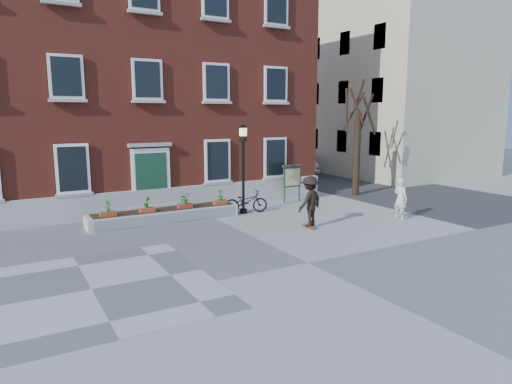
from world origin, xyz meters
TOP-DOWN VIEW (x-y plane):
  - ground at (0.00, 0.00)m, footprint 100.00×100.00m
  - checker_patch at (-6.00, 1.00)m, footprint 6.00×6.00m
  - bicycle at (1.68, 6.99)m, footprint 2.06×1.15m
  - parked_car at (11.62, 16.81)m, footprint 3.04×4.69m
  - bystander at (6.73, 2.73)m, footprint 0.47×0.67m
  - brick_building at (-2.00, 13.98)m, footprint 18.40×10.85m
  - planter_assembly at (-1.99, 7.18)m, footprint 6.20×1.12m
  - bare_tree at (9.01, 8.01)m, footprint 1.83×1.83m
  - side_street at (17.99, 19.78)m, footprint 15.20×36.00m
  - lamp_post at (1.57, 7.01)m, footprint 0.40×0.40m
  - notice_board at (4.94, 8.15)m, footprint 1.10×0.16m
  - skateboarder at (2.57, 3.42)m, footprint 1.42×1.09m

SIDE VIEW (x-z plane):
  - ground at x=0.00m, z-range 0.00..0.00m
  - checker_patch at x=-6.00m, z-range 0.00..0.01m
  - planter_assembly at x=-1.99m, z-range -0.27..0.88m
  - bicycle at x=1.68m, z-range 0.00..1.02m
  - parked_car at x=11.62m, z-range 0.00..1.46m
  - bystander at x=6.73m, z-range 0.00..1.74m
  - skateboarder at x=2.57m, z-range 0.03..2.06m
  - notice_board at x=4.94m, z-range 0.33..2.20m
  - lamp_post at x=1.57m, z-range 0.57..4.50m
  - bare_tree at x=9.01m, z-range -0.29..5.87m
  - brick_building at x=-2.00m, z-range 0.00..12.60m
  - side_street at x=17.99m, z-range -0.23..14.27m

